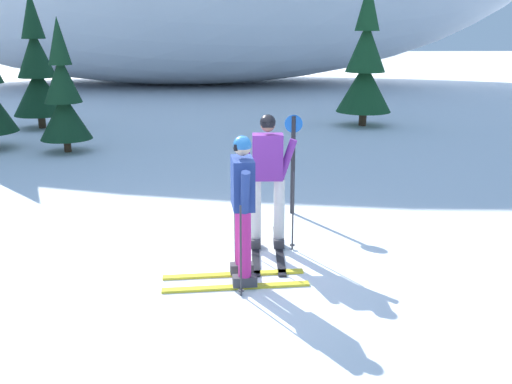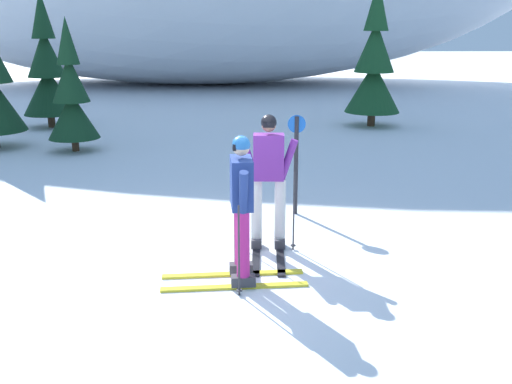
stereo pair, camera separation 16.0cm
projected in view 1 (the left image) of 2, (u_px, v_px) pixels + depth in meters
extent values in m
plane|color=white|center=(215.00, 273.00, 7.25)|extent=(120.00, 120.00, 0.00)
cube|color=gold|center=(236.00, 287.00, 6.82)|extent=(1.72, 0.25, 0.03)
cube|color=gold|center=(234.00, 274.00, 7.17)|extent=(1.72, 0.25, 0.03)
cube|color=#38383D|center=(245.00, 281.00, 6.81)|extent=(0.29, 0.16, 0.12)
cube|color=#38383D|center=(242.00, 268.00, 7.16)|extent=(0.29, 0.16, 0.12)
cylinder|color=#B7237A|center=(245.00, 244.00, 6.69)|extent=(0.15, 0.15, 0.78)
cylinder|color=#B7237A|center=(241.00, 234.00, 7.04)|extent=(0.15, 0.15, 0.78)
cube|color=navy|center=(243.00, 183.00, 6.68)|extent=(0.28, 0.48, 0.57)
cylinder|color=navy|center=(245.00, 195.00, 6.43)|extent=(0.12, 0.28, 0.58)
cylinder|color=navy|center=(240.00, 182.00, 6.96)|extent=(0.12, 0.28, 0.58)
sphere|color=beige|center=(242.00, 147.00, 6.57)|extent=(0.19, 0.19, 0.19)
sphere|color=#2366B2|center=(242.00, 145.00, 6.56)|extent=(0.21, 0.21, 0.21)
cube|color=black|center=(235.00, 147.00, 6.55)|extent=(0.05, 0.15, 0.07)
cylinder|color=#2D2D33|center=(241.00, 251.00, 6.51)|extent=(0.02, 0.02, 1.06)
cylinder|color=#2D2D33|center=(241.00, 290.00, 6.64)|extent=(0.07, 0.07, 0.01)
cylinder|color=#2D2D33|center=(235.00, 229.00, 7.21)|extent=(0.02, 0.02, 1.06)
cylinder|color=#2D2D33|center=(236.00, 265.00, 7.34)|extent=(0.07, 0.07, 0.01)
cube|color=black|center=(279.00, 249.00, 7.97)|extent=(0.13, 1.77, 0.03)
cube|color=black|center=(256.00, 249.00, 7.96)|extent=(0.13, 1.77, 0.03)
cube|color=#38383D|center=(279.00, 241.00, 8.04)|extent=(0.15, 0.28, 0.12)
cube|color=#38383D|center=(256.00, 242.00, 8.04)|extent=(0.15, 0.28, 0.12)
cylinder|color=silver|center=(279.00, 209.00, 7.91)|extent=(0.15, 0.15, 0.82)
cylinder|color=silver|center=(256.00, 209.00, 7.91)|extent=(0.15, 0.15, 0.82)
cube|color=#6B2889|center=(268.00, 157.00, 7.71)|extent=(0.40, 0.25, 0.61)
cylinder|color=#6B2889|center=(287.00, 160.00, 7.73)|extent=(0.28, 0.11, 0.58)
cylinder|color=#6B2889|center=(249.00, 160.00, 7.72)|extent=(0.28, 0.11, 0.58)
sphere|color=#A37556|center=(268.00, 125.00, 7.60)|extent=(0.19, 0.19, 0.19)
sphere|color=black|center=(268.00, 122.00, 7.59)|extent=(0.21, 0.21, 0.21)
cube|color=black|center=(268.00, 125.00, 7.52)|extent=(0.15, 0.04, 0.07)
cylinder|color=#2D2D33|center=(293.00, 211.00, 7.86)|extent=(0.02, 0.02, 1.08)
cylinder|color=#2D2D33|center=(292.00, 245.00, 7.99)|extent=(0.07, 0.07, 0.01)
cylinder|color=#2D2D33|center=(242.00, 211.00, 7.85)|extent=(0.02, 0.02, 1.08)
cylinder|color=#2D2D33|center=(242.00, 245.00, 7.99)|extent=(0.07, 0.07, 0.01)
cylinder|color=#47301E|center=(42.00, 119.00, 17.24)|extent=(0.21, 0.21, 0.53)
cone|color=#14381E|center=(39.00, 92.00, 17.02)|extent=(1.50, 1.50, 1.34)
cone|color=#14381E|center=(35.00, 53.00, 16.72)|extent=(1.08, 1.08, 1.34)
cone|color=#14381E|center=(31.00, 14.00, 16.43)|extent=(0.66, 0.66, 1.34)
cylinder|color=#47301E|center=(67.00, 143.00, 14.03)|extent=(0.17, 0.17, 0.42)
cone|color=#14381E|center=(65.00, 116.00, 13.86)|extent=(1.21, 1.21, 1.08)
cone|color=#14381E|center=(62.00, 79.00, 13.62)|extent=(0.87, 0.87, 1.08)
cone|color=#14381E|center=(58.00, 41.00, 13.38)|extent=(0.53, 0.53, 1.08)
cylinder|color=#47301E|center=(363.00, 116.00, 17.64)|extent=(0.23, 0.23, 0.57)
cone|color=#194723|center=(364.00, 87.00, 17.41)|extent=(1.62, 1.62, 1.45)
cone|color=#194723|center=(366.00, 46.00, 17.08)|extent=(1.17, 1.17, 1.45)
cone|color=#194723|center=(368.00, 4.00, 16.76)|extent=(0.71, 0.71, 1.45)
cylinder|color=black|center=(293.00, 166.00, 9.32)|extent=(0.07, 0.07, 1.58)
cylinder|color=blue|center=(294.00, 124.00, 9.14)|extent=(0.28, 0.02, 0.28)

